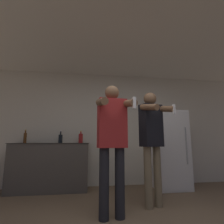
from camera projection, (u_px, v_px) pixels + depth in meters
wall_back at (108, 128)px, 4.07m from camera, size 7.00×0.06×2.55m
ceiling_slab at (117, 45)px, 2.96m from camera, size 7.00×3.18×0.05m
refrigerator at (168, 149)px, 3.79m from camera, size 0.67×0.75×1.60m
counter at (50, 167)px, 3.49m from camera, size 1.53×0.55×0.93m
bottle_green_wine at (60, 138)px, 3.68m from camera, size 0.08×0.08×0.26m
bottle_brown_liquor at (81, 138)px, 3.74m from camera, size 0.09×0.09×0.26m
bottle_short_whiskey at (25, 137)px, 3.58m from camera, size 0.06×0.06×0.28m
person_woman_foreground at (112, 137)px, 2.33m from camera, size 0.49×0.53×1.73m
person_man_side at (152, 135)px, 2.73m from camera, size 0.50×0.54×1.75m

